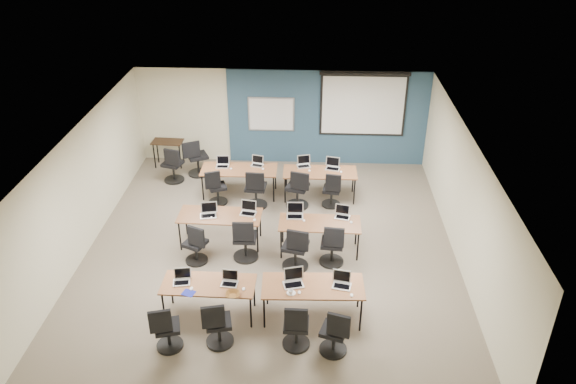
# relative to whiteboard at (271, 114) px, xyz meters

# --- Properties ---
(floor) EXTENTS (8.00, 9.00, 0.02)m
(floor) POSITION_rel_whiteboard_xyz_m (0.30, -4.43, -1.45)
(floor) COLOR #6B6354
(floor) RESTS_ON ground
(ceiling) EXTENTS (8.00, 9.00, 0.02)m
(ceiling) POSITION_rel_whiteboard_xyz_m (0.30, -4.43, 1.25)
(ceiling) COLOR white
(ceiling) RESTS_ON ground
(wall_back) EXTENTS (8.00, 0.04, 2.70)m
(wall_back) POSITION_rel_whiteboard_xyz_m (0.30, 0.07, -0.10)
(wall_back) COLOR beige
(wall_back) RESTS_ON ground
(wall_front) EXTENTS (8.00, 0.04, 2.70)m
(wall_front) POSITION_rel_whiteboard_xyz_m (0.30, -8.93, -0.10)
(wall_front) COLOR beige
(wall_front) RESTS_ON ground
(wall_left) EXTENTS (0.04, 9.00, 2.70)m
(wall_left) POSITION_rel_whiteboard_xyz_m (-3.70, -4.43, -0.10)
(wall_left) COLOR beige
(wall_left) RESTS_ON ground
(wall_right) EXTENTS (0.04, 9.00, 2.70)m
(wall_right) POSITION_rel_whiteboard_xyz_m (4.30, -4.43, -0.10)
(wall_right) COLOR beige
(wall_right) RESTS_ON ground
(blue_accent_panel) EXTENTS (5.50, 0.04, 2.70)m
(blue_accent_panel) POSITION_rel_whiteboard_xyz_m (1.55, 0.04, -0.10)
(blue_accent_panel) COLOR #3D5977
(blue_accent_panel) RESTS_ON wall_back
(whiteboard) EXTENTS (1.28, 0.03, 0.98)m
(whiteboard) POSITION_rel_whiteboard_xyz_m (0.00, 0.00, 0.00)
(whiteboard) COLOR #B1B9C5
(whiteboard) RESTS_ON wall_back
(projector_screen) EXTENTS (2.40, 0.10, 1.82)m
(projector_screen) POSITION_rel_whiteboard_xyz_m (2.50, -0.02, 0.44)
(projector_screen) COLOR black
(projector_screen) RESTS_ON wall_back
(training_table_front_left) EXTENTS (1.70, 0.71, 0.73)m
(training_table_front_left) POSITION_rel_whiteboard_xyz_m (-0.65, -6.54, -0.77)
(training_table_front_left) COLOR #A37347
(training_table_front_left) RESTS_ON floor
(training_table_front_right) EXTENTS (1.84, 0.77, 0.73)m
(training_table_front_right) POSITION_rel_whiteboard_xyz_m (1.24, -6.50, -0.76)
(training_table_front_right) COLOR #A47243
(training_table_front_right) RESTS_ON floor
(training_table_mid_left) EXTENTS (1.81, 0.75, 0.73)m
(training_table_mid_left) POSITION_rel_whiteboard_xyz_m (-0.82, -4.17, -0.76)
(training_table_mid_left) COLOR #A7733E
(training_table_mid_left) RESTS_ON floor
(training_table_mid_right) EXTENTS (1.74, 0.73, 0.73)m
(training_table_mid_right) POSITION_rel_whiteboard_xyz_m (1.36, -4.38, -0.77)
(training_table_mid_right) COLOR brown
(training_table_mid_right) RESTS_ON floor
(training_table_back_left) EXTENTS (1.91, 0.79, 0.73)m
(training_table_back_left) POSITION_rel_whiteboard_xyz_m (-0.68, -1.95, -0.76)
(training_table_back_left) COLOR brown
(training_table_back_left) RESTS_ON floor
(training_table_back_right) EXTENTS (1.84, 0.77, 0.73)m
(training_table_back_right) POSITION_rel_whiteboard_xyz_m (1.37, -1.99, -0.76)
(training_table_back_right) COLOR brown
(training_table_back_right) RESTS_ON floor
(laptop_0) EXTENTS (0.31, 0.26, 0.23)m
(laptop_0) POSITION_rel_whiteboard_xyz_m (-1.14, -6.50, -0.66)
(laptop_0) COLOR #A9A9B0
(laptop_0) RESTS_ON training_table_front_left
(mouse_0) EXTENTS (0.06, 0.10, 0.04)m
(mouse_0) POSITION_rel_whiteboard_xyz_m (-0.93, -6.71, -0.71)
(mouse_0) COLOR white
(mouse_0) RESTS_ON training_table_front_left
(task_chair_0) EXTENTS (0.47, 0.47, 0.95)m
(task_chair_0) POSITION_rel_whiteboard_xyz_m (-1.24, -7.44, -1.06)
(task_chair_0) COLOR black
(task_chair_0) RESTS_ON floor
(laptop_1) EXTENTS (0.30, 0.25, 0.23)m
(laptop_1) POSITION_rel_whiteboard_xyz_m (-0.27, -6.50, -0.66)
(laptop_1) COLOR silver
(laptop_1) RESTS_ON training_table_front_left
(mouse_1) EXTENTS (0.07, 0.10, 0.03)m
(mouse_1) POSITION_rel_whiteboard_xyz_m (0.00, -6.68, -0.71)
(mouse_1) COLOR white
(mouse_1) RESTS_ON training_table_front_left
(task_chair_1) EXTENTS (0.49, 0.49, 0.97)m
(task_chair_1) POSITION_rel_whiteboard_xyz_m (-0.39, -7.30, -1.05)
(task_chair_1) COLOR black
(task_chair_1) RESTS_ON floor
(laptop_2) EXTENTS (0.36, 0.31, 0.27)m
(laptop_2) POSITION_rel_whiteboard_xyz_m (0.88, -6.46, -0.65)
(laptop_2) COLOR #A7A7AD
(laptop_2) RESTS_ON training_table_front_right
(mouse_2) EXTENTS (0.08, 0.11, 0.03)m
(mouse_2) POSITION_rel_whiteboard_xyz_m (1.00, -6.72, -0.71)
(mouse_2) COLOR white
(mouse_2) RESTS_ON training_table_front_right
(task_chair_2) EXTENTS (0.49, 0.49, 0.97)m
(task_chair_2) POSITION_rel_whiteboard_xyz_m (0.96, -7.29, -1.05)
(task_chair_2) COLOR black
(task_chair_2) RESTS_ON floor
(laptop_3) EXTENTS (0.33, 0.28, 0.25)m
(laptop_3) POSITION_rel_whiteboard_xyz_m (1.75, -6.46, -0.66)
(laptop_3) COLOR silver
(laptop_3) RESTS_ON training_table_front_right
(mouse_3) EXTENTS (0.07, 0.10, 0.03)m
(mouse_3) POSITION_rel_whiteboard_xyz_m (1.92, -6.75, -0.71)
(mouse_3) COLOR white
(mouse_3) RESTS_ON training_table_front_right
(task_chair_3) EXTENTS (0.49, 0.48, 0.96)m
(task_chair_3) POSITION_rel_whiteboard_xyz_m (1.62, -7.40, -1.05)
(task_chair_3) COLOR black
(task_chair_3) RESTS_ON floor
(laptop_4) EXTENTS (0.35, 0.30, 0.27)m
(laptop_4) POSITION_rel_whiteboard_xyz_m (-1.06, -4.19, -0.65)
(laptop_4) COLOR #A5A4AB
(laptop_4) RESTS_ON training_table_mid_left
(mouse_4) EXTENTS (0.07, 0.10, 0.03)m
(mouse_4) POSITION_rel_whiteboard_xyz_m (-0.98, -4.31, -0.71)
(mouse_4) COLOR white
(mouse_4) RESTS_ON training_table_mid_left
(task_chair_4) EXTENTS (0.51, 0.48, 0.96)m
(task_chair_4) POSITION_rel_whiteboard_xyz_m (-1.22, -4.94, -1.06)
(task_chair_4) COLOR black
(task_chair_4) RESTS_ON floor
(laptop_5) EXTENTS (0.34, 0.29, 0.26)m
(laptop_5) POSITION_rel_whiteboard_xyz_m (-0.20, -4.05, -0.66)
(laptop_5) COLOR #B1B1BE
(laptop_5) RESTS_ON training_table_mid_left
(mouse_5) EXTENTS (0.08, 0.11, 0.04)m
(mouse_5) POSITION_rel_whiteboard_xyz_m (-0.04, -4.36, -0.71)
(mouse_5) COLOR white
(mouse_5) RESTS_ON training_table_mid_left
(task_chair_5) EXTENTS (0.54, 0.54, 1.02)m
(task_chair_5) POSITION_rel_whiteboard_xyz_m (-0.21, -4.75, -1.03)
(task_chair_5) COLOR black
(task_chair_5) RESTS_ON floor
(laptop_6) EXTENTS (0.36, 0.31, 0.27)m
(laptop_6) POSITION_rel_whiteboard_xyz_m (0.82, -4.12, -0.65)
(laptop_6) COLOR #BBBBBB
(laptop_6) RESTS_ON training_table_mid_right
(mouse_6) EXTENTS (0.08, 0.11, 0.03)m
(mouse_6) POSITION_rel_whiteboard_xyz_m (1.02, -4.33, -0.71)
(mouse_6) COLOR white
(mouse_6) RESTS_ON training_table_mid_right
(task_chair_6) EXTENTS (0.55, 0.55, 1.03)m
(task_chair_6) POSITION_rel_whiteboard_xyz_m (0.87, -5.03, -1.02)
(task_chair_6) COLOR black
(task_chair_6) RESTS_ON floor
(laptop_7) EXTENTS (0.32, 0.27, 0.24)m
(laptop_7) POSITION_rel_whiteboard_xyz_m (1.85, -4.10, -0.66)
(laptop_7) COLOR silver
(laptop_7) RESTS_ON training_table_mid_right
(mouse_7) EXTENTS (0.08, 0.11, 0.03)m
(mouse_7) POSITION_rel_whiteboard_xyz_m (2.03, -4.35, -0.71)
(mouse_7) COLOR white
(mouse_7) RESTS_ON training_table_mid_right
(task_chair_7) EXTENTS (0.52, 0.52, 1.00)m
(task_chair_7) POSITION_rel_whiteboard_xyz_m (1.63, -4.85, -1.04)
(task_chair_7) COLOR black
(task_chair_7) RESTS_ON floor
(laptop_8) EXTENTS (0.33, 0.28, 0.25)m
(laptop_8) POSITION_rel_whiteboard_xyz_m (-1.11, -1.80, -0.66)
(laptop_8) COLOR #B4B4BE
(laptop_8) RESTS_ON training_table_back_left
(mouse_8) EXTENTS (0.08, 0.10, 0.03)m
(mouse_8) POSITION_rel_whiteboard_xyz_m (-0.88, -1.96, -0.71)
(mouse_8) COLOR white
(mouse_8) RESTS_ON training_table_back_left
(task_chair_8) EXTENTS (0.49, 0.47, 0.96)m
(task_chair_8) POSITION_rel_whiteboard_xyz_m (-1.19, -2.45, -1.06)
(task_chair_8) COLOR black
(task_chair_8) RESTS_ON floor
(laptop_9) EXTENTS (0.30, 0.26, 0.23)m
(laptop_9) POSITION_rel_whiteboard_xyz_m (-0.23, -1.70, -0.66)
(laptop_9) COLOR #B2B2B2
(laptop_9) RESTS_ON training_table_back_left
(mouse_9) EXTENTS (0.07, 0.11, 0.04)m
(mouse_9) POSITION_rel_whiteboard_xyz_m (-0.07, -1.94, -0.71)
(mouse_9) COLOR white
(mouse_9) RESTS_ON training_table_back_left
(task_chair_9) EXTENTS (0.55, 0.55, 1.03)m
(task_chair_9) POSITION_rel_whiteboard_xyz_m (-0.20, -2.56, -1.02)
(task_chair_9) COLOR black
(task_chair_9) RESTS_ON floor
(laptop_10) EXTENTS (0.34, 0.29, 0.25)m
(laptop_10) POSITION_rel_whiteboard_xyz_m (0.95, -1.68, -0.66)
(laptop_10) COLOR silver
(laptop_10) RESTS_ON training_table_back_right
(mouse_10) EXTENTS (0.08, 0.11, 0.04)m
(mouse_10) POSITION_rel_whiteboard_xyz_m (1.10, -1.97, -0.71)
(mouse_10) COLOR white
(mouse_10) RESTS_ON training_table_back_right
(task_chair_10) EXTENTS (0.57, 0.57, 1.04)m
(task_chair_10) POSITION_rel_whiteboard_xyz_m (0.83, -2.53, -1.02)
(task_chair_10) COLOR black
(task_chair_10) RESTS_ON floor
(laptop_11) EXTENTS (0.35, 0.30, 0.27)m
(laptop_11) POSITION_rel_whiteboard_xyz_m (1.68, -1.78, -0.65)
(laptop_11) COLOR #B1B1B1
(laptop_11) RESTS_ON training_table_back_right
(mouse_11) EXTENTS (0.08, 0.11, 0.04)m
(mouse_11) POSITION_rel_whiteboard_xyz_m (1.89, -2.01, -0.71)
(mouse_11) COLOR white
(mouse_11) RESTS_ON training_table_back_right
(task_chair_11) EXTENTS (0.46, 0.46, 0.95)m
(task_chair_11) POSITION_rel_whiteboard_xyz_m (1.66, -2.44, -1.06)
(task_chair_11) COLOR black
(task_chair_11) RESTS_ON floor
(blue_mousepad) EXTENTS (0.27, 0.24, 0.01)m
(blue_mousepad) POSITION_rel_whiteboard_xyz_m (-0.96, -6.82, -0.72)
(blue_mousepad) COLOR #1A229C
(blue_mousepad) RESTS_ON training_table_front_left
(snack_bowl) EXTENTS (0.29, 0.29, 0.07)m
(snack_bowl) POSITION_rel_whiteboard_xyz_m (-0.17, -6.87, -0.68)
(snack_bowl) COLOR #9C5B38
(snack_bowl) RESTS_ON training_table_front_left
(snack_plate) EXTENTS (0.18, 0.18, 0.01)m
(snack_plate) POSITION_rel_whiteboard_xyz_m (0.85, -6.74, -0.71)
(snack_plate) COLOR white
(snack_plate) RESTS_ON training_table_front_right
(coffee_cup) EXTENTS (0.09, 0.09, 0.07)m
(coffee_cup) POSITION_rel_whiteboard_xyz_m (0.85, -6.77, -0.67)
(coffee_cup) COLOR silver
(coffee_cup) RESTS_ON snack_plate
(utility_table) EXTENTS (0.84, 0.47, 0.75)m
(utility_table) POSITION_rel_whiteboard_xyz_m (-2.88, -0.38, -0.80)
(utility_table) COLOR #322210
(utility_table) RESTS_ON floor
(spare_chair_a) EXTENTS (0.62, 0.58, 1.05)m
(spare_chair_a) POSITION_rel_whiteboard_xyz_m (-1.98, -0.92, -1.01)
(spare_chair_a) COLOR black
(spare_chair_a) RESTS_ON floor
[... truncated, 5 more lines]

